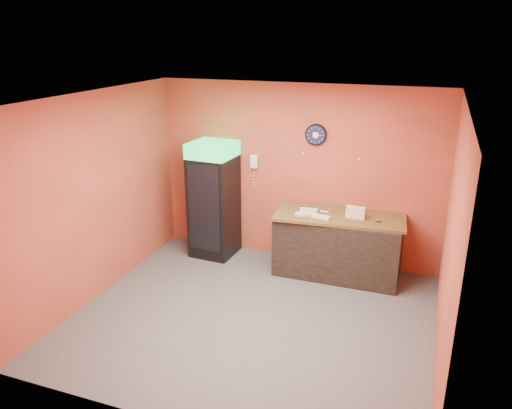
% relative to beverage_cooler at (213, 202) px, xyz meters
% --- Properties ---
extents(floor, '(4.50, 4.50, 0.00)m').
position_rel_beverage_cooler_xyz_m(floor, '(1.27, -1.61, -0.92)').
color(floor, '#47474C').
rests_on(floor, ground).
extents(back_wall, '(4.50, 0.02, 2.80)m').
position_rel_beverage_cooler_xyz_m(back_wall, '(1.27, 0.39, 0.48)').
color(back_wall, '#BF4A35').
rests_on(back_wall, floor).
extents(left_wall, '(0.02, 4.00, 2.80)m').
position_rel_beverage_cooler_xyz_m(left_wall, '(-0.98, -1.61, 0.48)').
color(left_wall, '#BF4A35').
rests_on(left_wall, floor).
extents(right_wall, '(0.02, 4.00, 2.80)m').
position_rel_beverage_cooler_xyz_m(right_wall, '(3.52, -1.61, 0.48)').
color(right_wall, '#BF4A35').
rests_on(right_wall, floor).
extents(ceiling, '(4.50, 4.00, 0.02)m').
position_rel_beverage_cooler_xyz_m(ceiling, '(1.27, -1.61, 1.88)').
color(ceiling, white).
rests_on(ceiling, back_wall).
extents(beverage_cooler, '(0.70, 0.71, 1.89)m').
position_rel_beverage_cooler_xyz_m(beverage_cooler, '(0.00, 0.00, 0.00)').
color(beverage_cooler, black).
rests_on(beverage_cooler, floor).
extents(prep_counter, '(1.83, 0.82, 0.92)m').
position_rel_beverage_cooler_xyz_m(prep_counter, '(2.05, -0.02, -0.46)').
color(prep_counter, black).
rests_on(prep_counter, floor).
extents(wall_clock, '(0.33, 0.06, 0.33)m').
position_rel_beverage_cooler_xyz_m(wall_clock, '(1.56, 0.36, 1.13)').
color(wall_clock, black).
rests_on(wall_clock, back_wall).
extents(wall_phone, '(0.11, 0.10, 0.21)m').
position_rel_beverage_cooler_xyz_m(wall_phone, '(0.58, 0.34, 0.63)').
color(wall_phone, white).
rests_on(wall_phone, back_wall).
extents(butcher_paper, '(1.95, 0.98, 0.04)m').
position_rel_beverage_cooler_xyz_m(butcher_paper, '(2.05, -0.02, 0.02)').
color(butcher_paper, brown).
rests_on(butcher_paper, prep_counter).
extents(sub_roll_stack, '(0.28, 0.11, 0.17)m').
position_rel_beverage_cooler_xyz_m(sub_roll_stack, '(2.29, -0.06, 0.12)').
color(sub_roll_stack, beige).
rests_on(sub_roll_stack, butcher_paper).
extents(wrapped_sandwich_left, '(0.29, 0.23, 0.04)m').
position_rel_beverage_cooler_xyz_m(wrapped_sandwich_left, '(1.56, -0.19, 0.06)').
color(wrapped_sandwich_left, silver).
rests_on(wrapped_sandwich_left, butcher_paper).
extents(wrapped_sandwich_mid, '(0.28, 0.15, 0.04)m').
position_rel_beverage_cooler_xyz_m(wrapped_sandwich_mid, '(1.82, -0.23, 0.06)').
color(wrapped_sandwich_mid, silver).
rests_on(wrapped_sandwich_mid, butcher_paper).
extents(wrapped_sandwich_right, '(0.27, 0.12, 0.04)m').
position_rel_beverage_cooler_xyz_m(wrapped_sandwich_right, '(1.59, -0.01, 0.06)').
color(wrapped_sandwich_right, silver).
rests_on(wrapped_sandwich_right, butcher_paper).
extents(kitchen_tool, '(0.06, 0.06, 0.06)m').
position_rel_beverage_cooler_xyz_m(kitchen_tool, '(1.89, 0.03, 0.06)').
color(kitchen_tool, silver).
rests_on(kitchen_tool, butcher_paper).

